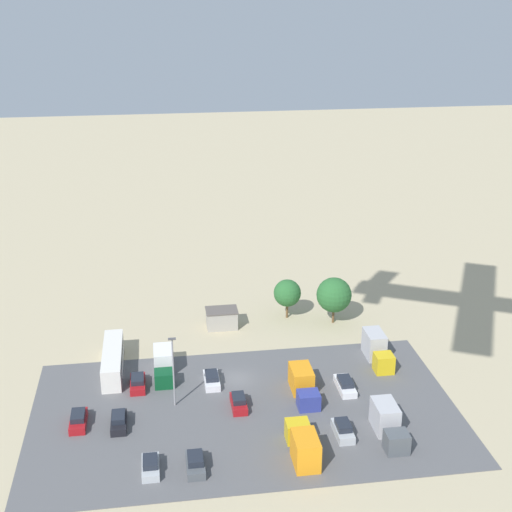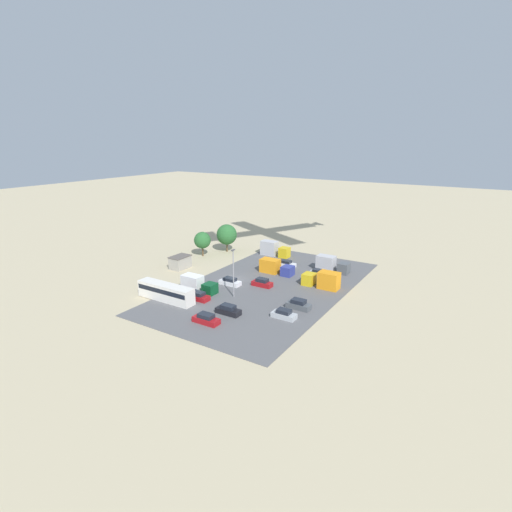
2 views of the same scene
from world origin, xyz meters
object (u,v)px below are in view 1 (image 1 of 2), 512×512
object	(u,v)px
parked_truck_0	(303,384)
parked_truck_3	(164,364)
parked_truck_4	(388,423)
parked_car_7	(78,420)
shed_building	(222,318)
parked_car_3	(138,383)
parked_car_1	(119,421)
parked_car_8	(239,402)
parked_car_2	(345,385)
bus	(113,359)
parked_car_0	(195,463)
parked_car_6	(343,430)
parked_car_5	(212,379)
parked_truck_2	(377,349)
parked_truck_1	(303,445)
parked_car_4	(150,466)

from	to	relation	value
parked_truck_0	parked_truck_3	distance (m)	18.45
parked_truck_0	parked_truck_4	world-z (taller)	parked_truck_4
parked_truck_3	parked_car_7	bearing A→B (deg)	45.47
shed_building	parked_car_3	bearing A→B (deg)	51.48
parked_truck_0	parked_car_1	bearing A→B (deg)	9.31
parked_car_3	parked_car_8	size ratio (longest dim) A/B	1.07
parked_car_2	shed_building	bearing A→B (deg)	-55.34
parked_truck_3	parked_car_2	bearing A→B (deg)	162.21
parked_car_1	parked_truck_0	bearing A→B (deg)	9.31
parked_car_8	parked_truck_3	bearing A→B (deg)	133.01
bus	parked_car_1	world-z (taller)	bus
parked_car_0	parked_truck_0	distance (m)	18.91
parked_car_6	parked_truck_3	world-z (taller)	parked_truck_3
parked_car_1	parked_car_6	xyz separation A→B (m)	(-24.92, 5.37, 0.02)
parked_car_7	parked_truck_4	distance (m)	35.20
parked_car_1	parked_car_8	world-z (taller)	parked_car_1
parked_car_5	parked_car_7	size ratio (longest dim) A/B	0.99
shed_building	parked_car_1	distance (m)	27.44
parked_truck_2	bus	bearing A→B (deg)	-3.96
parked_car_5	parked_car_6	bearing A→B (deg)	136.10
shed_building	parked_car_8	xyz separation A→B (m)	(0.18, 21.59, -0.67)
parked_car_0	parked_truck_1	xyz separation A→B (m)	(-11.52, -0.38, 0.83)
parked_car_1	parked_truck_2	bearing A→B (deg)	17.30
parked_car_2	parked_truck_3	world-z (taller)	parked_truck_3
parked_car_0	parked_car_5	distance (m)	16.95
shed_building	parked_car_4	size ratio (longest dim) A/B	1.16
parked_car_1	parked_truck_1	xyz separation A→B (m)	(-19.68, 8.55, 0.85)
parked_truck_0	parked_truck_2	world-z (taller)	parked_truck_2
parked_truck_0	parked_truck_1	size ratio (longest dim) A/B	1.02
parked_car_1	parked_truck_2	xyz separation A→B (m)	(-33.74, -10.51, 0.95)
parked_car_4	parked_truck_1	size ratio (longest dim) A/B	0.55
parked_car_8	parked_car_4	bearing A→B (deg)	-135.13
bus	parked_car_4	world-z (taller)	bus
parked_car_8	parked_truck_0	distance (m)	8.44
parked_truck_3	parked_car_8	bearing A→B (deg)	133.01
parked_car_2	parked_truck_2	world-z (taller)	parked_truck_2
parked_car_0	parked_car_6	size ratio (longest dim) A/B	1.01
bus	parked_car_4	distance (m)	22.03
parked_car_3	parked_truck_2	bearing A→B (deg)	4.15
parked_truck_1	shed_building	bearing A→B (deg)	99.69
parked_car_3	parked_car_7	bearing A→B (deg)	-132.65
parked_truck_4	parked_truck_2	bearing A→B (deg)	-103.15
parked_car_3	parked_car_4	size ratio (longest dim) A/B	1.08
parked_truck_4	parked_car_0	bearing A→B (deg)	7.47
parked_truck_0	parked_truck_3	bearing A→B (deg)	-23.95
parked_car_0	parked_truck_4	size ratio (longest dim) A/B	0.59
parked_car_5	parked_car_7	distance (m)	17.29
parked_car_0	parked_car_2	xyz separation A→B (m)	(-19.53, -12.92, -0.10)
parked_truck_0	parked_truck_1	xyz separation A→B (m)	(2.58, 12.20, 0.18)
parked_car_3	parked_car_0	bearing A→B (deg)	-70.46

